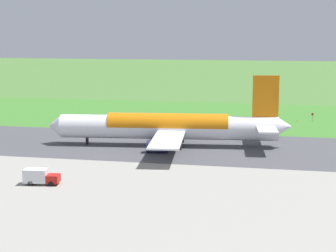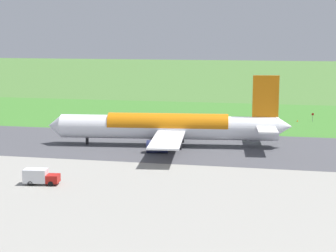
{
  "view_description": "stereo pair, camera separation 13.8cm",
  "coord_description": "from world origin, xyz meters",
  "px_view_note": "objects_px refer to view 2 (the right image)",
  "views": [
    {
      "loc": [
        -13.3,
        119.38,
        24.74
      ],
      "look_at": [
        11.93,
        0.0,
        4.5
      ],
      "focal_mm": 60.05,
      "sensor_mm": 36.0,
      "label": 1
    },
    {
      "loc": [
        -13.43,
        119.35,
        24.74
      ],
      "look_at": [
        11.93,
        0.0,
        4.5
      ],
      "focal_mm": 60.05,
      "sensor_mm": 36.0,
      "label": 2
    }
  ],
  "objects_px": {
    "airliner_main": "(170,127)",
    "traffic_cone_orange": "(297,121)",
    "service_truck_baggage": "(40,176)",
    "no_stopping_sign": "(313,117)"
  },
  "relations": [
    {
      "from": "airliner_main",
      "to": "service_truck_baggage",
      "type": "height_order",
      "value": "airliner_main"
    },
    {
      "from": "no_stopping_sign",
      "to": "traffic_cone_orange",
      "type": "distance_m",
      "value": 4.46
    },
    {
      "from": "airliner_main",
      "to": "traffic_cone_orange",
      "type": "xyz_separation_m",
      "value": [
        -28.22,
        -41.25,
        -4.08
      ]
    },
    {
      "from": "service_truck_baggage",
      "to": "traffic_cone_orange",
      "type": "xyz_separation_m",
      "value": [
        -42.57,
        -77.17,
        -1.13
      ]
    },
    {
      "from": "service_truck_baggage",
      "to": "airliner_main",
      "type": "bearing_deg",
      "value": -111.79
    },
    {
      "from": "service_truck_baggage",
      "to": "no_stopping_sign",
      "type": "xyz_separation_m",
      "value": [
        -46.75,
        -78.2,
        0.05
      ]
    },
    {
      "from": "no_stopping_sign",
      "to": "traffic_cone_orange",
      "type": "bearing_deg",
      "value": 13.94
    },
    {
      "from": "airliner_main",
      "to": "traffic_cone_orange",
      "type": "relative_size",
      "value": 98.41
    },
    {
      "from": "service_truck_baggage",
      "to": "no_stopping_sign",
      "type": "bearing_deg",
      "value": -120.87
    },
    {
      "from": "airliner_main",
      "to": "service_truck_baggage",
      "type": "bearing_deg",
      "value": 68.21
    }
  ]
}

